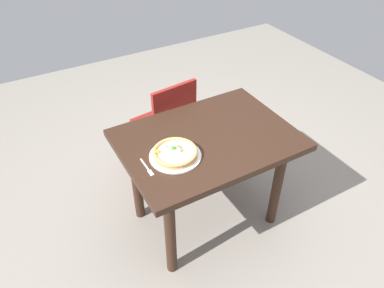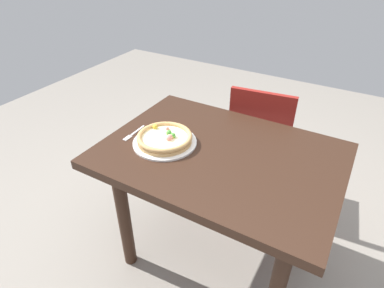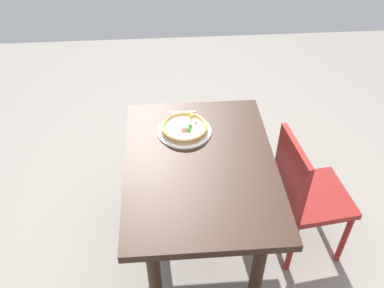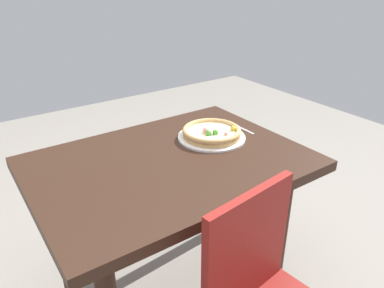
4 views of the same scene
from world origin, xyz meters
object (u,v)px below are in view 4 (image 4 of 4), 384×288
object	(u,v)px
pizza	(212,132)
dining_table	(171,185)
fork	(240,127)
plate	(212,137)

from	to	relation	value
pizza	dining_table	bearing A→B (deg)	-165.90
pizza	fork	xyz separation A→B (m)	(0.19, 0.02, -0.03)
dining_table	plate	size ratio (longest dim) A/B	3.56
dining_table	plate	xyz separation A→B (m)	(0.27, 0.07, 0.13)
pizza	fork	bearing A→B (deg)	5.22
pizza	fork	world-z (taller)	pizza
dining_table	pizza	size ratio (longest dim) A/B	4.11
plate	fork	world-z (taller)	plate
pizza	fork	size ratio (longest dim) A/B	1.64
dining_table	plate	bearing A→B (deg)	14.23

